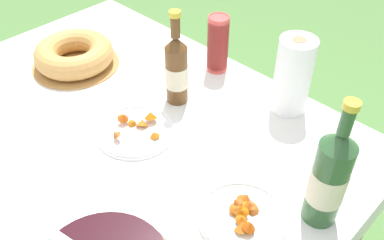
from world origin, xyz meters
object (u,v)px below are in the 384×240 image
at_px(bundt_cake, 74,55).
at_px(cider_bottle_green, 329,178).
at_px(snack_plate_left, 242,215).
at_px(paper_towel_roll, 293,76).
at_px(snack_plate_near, 136,130).
at_px(cider_bottle_amber, 176,69).
at_px(cup_stack, 218,44).

bearing_deg(bundt_cake, cider_bottle_green, 1.91).
bearing_deg(snack_plate_left, paper_towel_roll, 111.29).
bearing_deg(snack_plate_near, cider_bottle_amber, 98.20).
bearing_deg(snack_plate_near, cider_bottle_green, 11.88).
relative_size(bundt_cake, cider_bottle_amber, 0.99).
relative_size(bundt_cake, cup_stack, 1.51).
xyz_separation_m(cup_stack, cider_bottle_amber, (0.03, -0.22, 0.02)).
distance_m(cider_bottle_green, snack_plate_left, 0.22).
relative_size(snack_plate_left, paper_towel_roll, 0.88).
xyz_separation_m(cider_bottle_amber, snack_plate_near, (0.03, -0.19, -0.10)).
bearing_deg(snack_plate_near, cup_stack, 97.53).
height_order(cup_stack, snack_plate_left, cup_stack).
xyz_separation_m(bundt_cake, cider_bottle_amber, (0.40, 0.11, 0.07)).
distance_m(cider_bottle_green, paper_towel_roll, 0.41).
bearing_deg(cider_bottle_green, snack_plate_near, -168.12).
height_order(snack_plate_left, paper_towel_roll, paper_towel_roll).
xyz_separation_m(bundt_cake, cup_stack, (0.38, 0.33, 0.06)).
xyz_separation_m(cup_stack, snack_plate_left, (0.47, -0.44, -0.09)).
height_order(cider_bottle_green, snack_plate_near, cider_bottle_green).
bearing_deg(bundt_cake, snack_plate_near, -10.73).
xyz_separation_m(cider_bottle_green, cider_bottle_amber, (-0.57, 0.08, -0.02)).
bearing_deg(bundt_cake, cider_bottle_amber, 15.72).
bearing_deg(cup_stack, bundt_cake, -138.33).
relative_size(cider_bottle_amber, snack_plate_left, 1.43).
relative_size(cider_bottle_amber, paper_towel_roll, 1.26).
bearing_deg(cider_bottle_green, bundt_cake, -178.09).
xyz_separation_m(snack_plate_near, snack_plate_left, (0.42, -0.02, 0.00)).
height_order(cup_stack, paper_towel_roll, paper_towel_roll).
bearing_deg(snack_plate_near, paper_towel_roll, 58.37).
bearing_deg(paper_towel_roll, snack_plate_left, -68.71).
bearing_deg(paper_towel_roll, cup_stack, 178.16).
bearing_deg(cider_bottle_amber, cider_bottle_green, -8.08).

